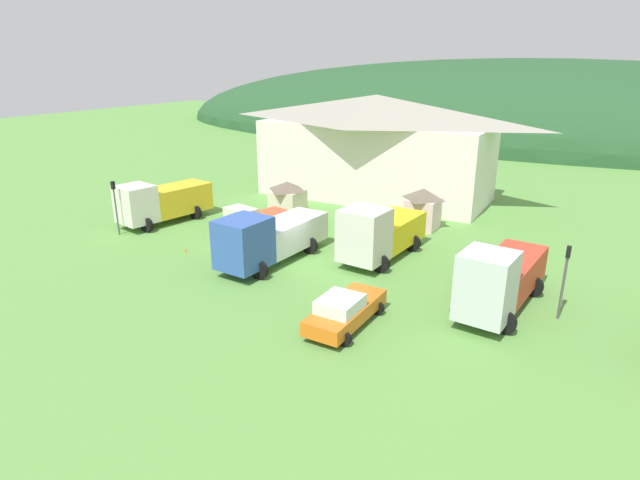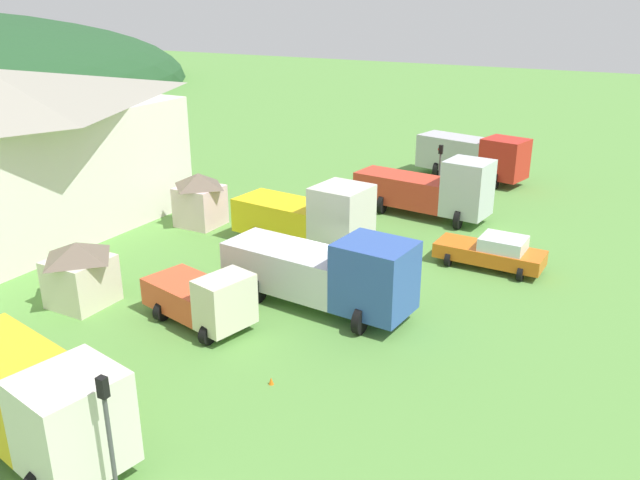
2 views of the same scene
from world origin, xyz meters
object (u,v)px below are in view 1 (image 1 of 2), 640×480
object	(u,v)px
depot_building	(375,146)
heavy_rig_striped	(161,201)
box_truck_blue	(268,237)
light_truck_cream	(256,222)
traffic_light_west	(115,202)
flatbed_truck_yellow	(379,232)
service_pickup_orange	(345,310)
play_shed_pink	(423,208)
play_shed_cream	(288,198)
traffic_light_east	(565,274)
tow_truck_silver	(500,278)
traffic_cone_near_pickup	(186,252)

from	to	relation	value
depot_building	heavy_rig_striped	world-z (taller)	depot_building
heavy_rig_striped	box_truck_blue	xyz separation A→B (m)	(11.98, -3.07, -0.02)
light_truck_cream	traffic_light_west	distance (m)	10.08
heavy_rig_striped	traffic_light_west	world-z (taller)	traffic_light_west
flatbed_truck_yellow	service_pickup_orange	size ratio (longest dim) A/B	1.46
play_shed_pink	heavy_rig_striped	bearing A→B (deg)	-155.01
play_shed_cream	traffic_light_east	world-z (taller)	traffic_light_east
depot_building	light_truck_cream	size ratio (longest dim) A/B	4.19
play_shed_cream	tow_truck_silver	world-z (taller)	tow_truck_silver
traffic_light_east	traffic_light_west	bearing A→B (deg)	-177.12
light_truck_cream	tow_truck_silver	distance (m)	17.54
service_pickup_orange	play_shed_pink	bearing A→B (deg)	-172.27
play_shed_pink	tow_truck_silver	distance (m)	13.51
depot_building	flatbed_truck_yellow	size ratio (longest dim) A/B	2.84
traffic_light_west	traffic_cone_near_pickup	bearing A→B (deg)	-3.21
play_shed_cream	traffic_light_west	size ratio (longest dim) A/B	0.72
depot_building	flatbed_truck_yellow	xyz separation A→B (m)	(6.67, -14.59, -2.89)
traffic_light_east	heavy_rig_striped	bearing A→B (deg)	175.55
depot_building	flatbed_truck_yellow	bearing A→B (deg)	-65.42
light_truck_cream	traffic_light_east	world-z (taller)	traffic_light_east
depot_building	heavy_rig_striped	distance (m)	19.17
tow_truck_silver	traffic_light_west	world-z (taller)	traffic_light_west
play_shed_pink	traffic_light_west	world-z (taller)	traffic_light_west
traffic_light_west	play_shed_cream	bearing A→B (deg)	51.26
play_shed_pink	heavy_rig_striped	distance (m)	19.79
box_truck_blue	traffic_light_east	bearing A→B (deg)	97.68
play_shed_pink	service_pickup_orange	bearing A→B (deg)	-83.95
box_truck_blue	traffic_cone_near_pickup	size ratio (longest dim) A/B	16.24
box_truck_blue	flatbed_truck_yellow	bearing A→B (deg)	129.94
service_pickup_orange	traffic_light_west	xyz separation A→B (m)	(-20.31, 4.27, 1.59)
traffic_light_east	traffic_cone_near_pickup	size ratio (longest dim) A/B	7.09
flatbed_truck_yellow	heavy_rig_striped	bearing A→B (deg)	-81.80
flatbed_truck_yellow	play_shed_pink	bearing A→B (deg)	-177.36
play_shed_cream	heavy_rig_striped	bearing A→B (deg)	-139.35
traffic_cone_near_pickup	box_truck_blue	bearing A→B (deg)	9.31
traffic_light_east	box_truck_blue	bearing A→B (deg)	-176.99
play_shed_pink	service_pickup_orange	size ratio (longest dim) A/B	0.59
play_shed_cream	heavy_rig_striped	size ratio (longest dim) A/B	0.37
light_truck_cream	traffic_light_west	xyz separation A→B (m)	(-9.04, -4.27, 1.25)
heavy_rig_striped	traffic_light_east	xyz separation A→B (m)	(28.41, -2.21, 0.60)
heavy_rig_striped	service_pickup_orange	bearing A→B (deg)	79.06
service_pickup_orange	traffic_light_west	bearing A→B (deg)	-100.21
light_truck_cream	service_pickup_orange	bearing A→B (deg)	65.77
traffic_light_west	flatbed_truck_yellow	bearing A→B (deg)	14.06
light_truck_cream	tow_truck_silver	bearing A→B (deg)	91.89
play_shed_cream	tow_truck_silver	distance (m)	20.36
heavy_rig_striped	traffic_cone_near_pickup	distance (m)	7.46
traffic_light_west	depot_building	bearing A→B (deg)	58.89
heavy_rig_striped	flatbed_truck_yellow	size ratio (longest dim) A/B	1.00
flatbed_truck_yellow	service_pickup_orange	distance (m)	9.13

